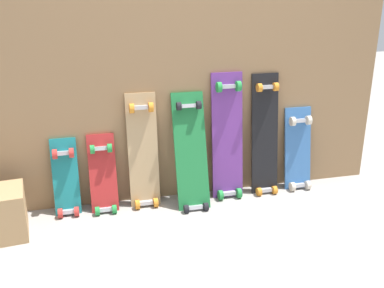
{
  "coord_description": "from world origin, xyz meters",
  "views": [
    {
      "loc": [
        -0.65,
        -2.69,
        1.37
      ],
      "look_at": [
        0.0,
        -0.07,
        0.41
      ],
      "focal_mm": 41.49,
      "sensor_mm": 36.0,
      "label": 1
    }
  ],
  "objects_px": {
    "skateboard_black": "(265,139)",
    "wooden_crate": "(0,214)",
    "skateboard_purple": "(228,141)",
    "skateboard_blue": "(298,153)",
    "skateboard_red": "(103,179)",
    "skateboard_natural": "(143,156)",
    "skateboard_teal": "(66,182)",
    "skateboard_green": "(191,157)"
  },
  "relations": [
    {
      "from": "skateboard_teal",
      "to": "skateboard_green",
      "type": "bearing_deg",
      "value": -4.48
    },
    {
      "from": "skateboard_purple",
      "to": "skateboard_blue",
      "type": "height_order",
      "value": "skateboard_purple"
    },
    {
      "from": "skateboard_green",
      "to": "skateboard_black",
      "type": "xyz_separation_m",
      "value": [
        0.54,
        0.07,
        0.05
      ]
    },
    {
      "from": "skateboard_green",
      "to": "skateboard_purple",
      "type": "relative_size",
      "value": 0.89
    },
    {
      "from": "skateboard_black",
      "to": "skateboard_red",
      "type": "bearing_deg",
      "value": -179.18
    },
    {
      "from": "skateboard_purple",
      "to": "skateboard_black",
      "type": "relative_size",
      "value": 1.01
    },
    {
      "from": "skateboard_purple",
      "to": "skateboard_red",
      "type": "bearing_deg",
      "value": -178.86
    },
    {
      "from": "skateboard_purple",
      "to": "skateboard_black",
      "type": "xyz_separation_m",
      "value": [
        0.27,
        -0.0,
        -0.01
      ]
    },
    {
      "from": "skateboard_blue",
      "to": "skateboard_teal",
      "type": "bearing_deg",
      "value": -179.77
    },
    {
      "from": "skateboard_teal",
      "to": "skateboard_natural",
      "type": "bearing_deg",
      "value": 0.85
    },
    {
      "from": "skateboard_natural",
      "to": "skateboard_green",
      "type": "height_order",
      "value": "skateboard_natural"
    },
    {
      "from": "skateboard_teal",
      "to": "skateboard_purple",
      "type": "bearing_deg",
      "value": 0.32
    },
    {
      "from": "skateboard_teal",
      "to": "skateboard_natural",
      "type": "height_order",
      "value": "skateboard_natural"
    },
    {
      "from": "skateboard_red",
      "to": "skateboard_black",
      "type": "xyz_separation_m",
      "value": [
        1.11,
        0.02,
        0.17
      ]
    },
    {
      "from": "skateboard_natural",
      "to": "skateboard_black",
      "type": "xyz_separation_m",
      "value": [
        0.84,
        -0.0,
        0.04
      ]
    },
    {
      "from": "skateboard_purple",
      "to": "skateboard_green",
      "type": "bearing_deg",
      "value": -165.71
    },
    {
      "from": "wooden_crate",
      "to": "skateboard_purple",
      "type": "bearing_deg",
      "value": 8.3
    },
    {
      "from": "skateboard_red",
      "to": "skateboard_natural",
      "type": "xyz_separation_m",
      "value": [
        0.26,
        0.02,
        0.13
      ]
    },
    {
      "from": "skateboard_teal",
      "to": "wooden_crate",
      "type": "bearing_deg",
      "value": -151.21
    },
    {
      "from": "skateboard_red",
      "to": "skateboard_natural",
      "type": "distance_m",
      "value": 0.29
    },
    {
      "from": "skateboard_green",
      "to": "wooden_crate",
      "type": "xyz_separation_m",
      "value": [
        -1.17,
        -0.14,
        -0.19
      ]
    },
    {
      "from": "skateboard_red",
      "to": "skateboard_natural",
      "type": "height_order",
      "value": "skateboard_natural"
    },
    {
      "from": "skateboard_green",
      "to": "skateboard_blue",
      "type": "xyz_separation_m",
      "value": [
        0.8,
        0.07,
        -0.07
      ]
    },
    {
      "from": "skateboard_red",
      "to": "skateboard_green",
      "type": "bearing_deg",
      "value": -5.22
    },
    {
      "from": "skateboard_red",
      "to": "wooden_crate",
      "type": "relative_size",
      "value": 1.98
    },
    {
      "from": "skateboard_teal",
      "to": "skateboard_red",
      "type": "distance_m",
      "value": 0.23
    },
    {
      "from": "skateboard_teal",
      "to": "skateboard_purple",
      "type": "height_order",
      "value": "skateboard_purple"
    },
    {
      "from": "skateboard_blue",
      "to": "skateboard_purple",
      "type": "bearing_deg",
      "value": -179.95
    },
    {
      "from": "skateboard_teal",
      "to": "skateboard_green",
      "type": "relative_size",
      "value": 0.68
    },
    {
      "from": "skateboard_red",
      "to": "skateboard_black",
      "type": "bearing_deg",
      "value": 0.82
    },
    {
      "from": "skateboard_red",
      "to": "skateboard_green",
      "type": "xyz_separation_m",
      "value": [
        0.57,
        -0.05,
        0.12
      ]
    },
    {
      "from": "skateboard_purple",
      "to": "skateboard_natural",
      "type": "bearing_deg",
      "value": 179.87
    },
    {
      "from": "skateboard_black",
      "to": "wooden_crate",
      "type": "bearing_deg",
      "value": -173.03
    },
    {
      "from": "skateboard_natural",
      "to": "skateboard_purple",
      "type": "xyz_separation_m",
      "value": [
        0.57,
        -0.0,
        0.05
      ]
    },
    {
      "from": "skateboard_teal",
      "to": "skateboard_black",
      "type": "height_order",
      "value": "skateboard_black"
    },
    {
      "from": "skateboard_green",
      "to": "skateboard_blue",
      "type": "height_order",
      "value": "skateboard_green"
    },
    {
      "from": "skateboard_red",
      "to": "skateboard_black",
      "type": "distance_m",
      "value": 1.12
    },
    {
      "from": "skateboard_green",
      "to": "skateboard_teal",
      "type": "bearing_deg",
      "value": 175.52
    },
    {
      "from": "skateboard_natural",
      "to": "wooden_crate",
      "type": "distance_m",
      "value": 0.91
    },
    {
      "from": "skateboard_red",
      "to": "skateboard_purple",
      "type": "bearing_deg",
      "value": 1.14
    },
    {
      "from": "skateboard_blue",
      "to": "wooden_crate",
      "type": "relative_size",
      "value": 2.27
    },
    {
      "from": "skateboard_black",
      "to": "wooden_crate",
      "type": "xyz_separation_m",
      "value": [
        -1.71,
        -0.21,
        -0.24
      ]
    }
  ]
}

